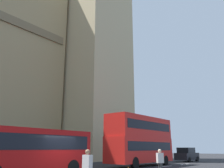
{
  "coord_description": "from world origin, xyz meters",
  "views": [
    {
      "loc": [
        -10.33,
        -11.87,
        1.72
      ],
      "look_at": [
        10.53,
        5.05,
        8.87
      ],
      "focal_mm": 38.96,
      "sensor_mm": 36.0,
      "label": 1
    }
  ],
  "objects_px": {
    "pedestrian_near_cones": "(87,168)",
    "pedestrian_by_kerb": "(160,162)",
    "double_decker_bus": "(141,139)",
    "sedan_lead": "(187,155)"
  },
  "relations": [
    {
      "from": "pedestrian_by_kerb",
      "to": "pedestrian_near_cones",
      "type": "bearing_deg",
      "value": 178.46
    },
    {
      "from": "pedestrian_near_cones",
      "to": "pedestrian_by_kerb",
      "type": "xyz_separation_m",
      "value": [
        6.21,
        -0.17,
        0.0
      ]
    },
    {
      "from": "double_decker_bus",
      "to": "sedan_lead",
      "type": "height_order",
      "value": "double_decker_bus"
    },
    {
      "from": "pedestrian_near_cones",
      "to": "pedestrian_by_kerb",
      "type": "relative_size",
      "value": 1.0
    },
    {
      "from": "sedan_lead",
      "to": "pedestrian_near_cones",
      "type": "xyz_separation_m",
      "value": [
        -25.55,
        -6.11,
        -0.0
      ]
    },
    {
      "from": "double_decker_bus",
      "to": "pedestrian_near_cones",
      "type": "relative_size",
      "value": 5.37
    },
    {
      "from": "sedan_lead",
      "to": "double_decker_bus",
      "type": "bearing_deg",
      "value": 179.97
    },
    {
      "from": "pedestrian_near_cones",
      "to": "pedestrian_by_kerb",
      "type": "bearing_deg",
      "value": -1.54
    },
    {
      "from": "double_decker_bus",
      "to": "pedestrian_by_kerb",
      "type": "bearing_deg",
      "value": -140.97
    },
    {
      "from": "double_decker_bus",
      "to": "sedan_lead",
      "type": "relative_size",
      "value": 2.06
    }
  ]
}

